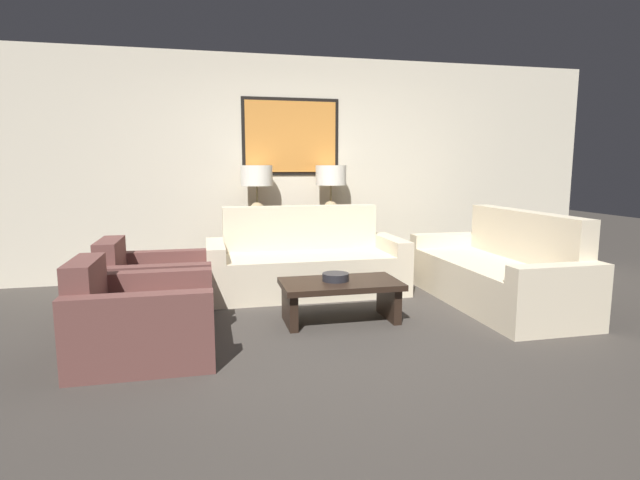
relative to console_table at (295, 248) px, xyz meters
name	(u,v)px	position (x,y,z in m)	size (l,w,h in m)	color
ground_plane	(345,341)	(0.00, -2.23, -0.37)	(20.00, 20.00, 0.00)	#3D3833
back_wall	(290,168)	(0.00, 0.28, 0.96)	(7.95, 0.12, 2.65)	beige
console_table	(295,248)	(0.00, 0.00, 0.00)	(1.38, 0.40, 0.74)	#332319
table_lamp_left	(257,181)	(-0.44, 0.00, 0.81)	(0.37, 0.37, 0.62)	tan
table_lamp_right	(331,180)	(0.44, 0.00, 0.81)	(0.37, 0.37, 0.62)	tan
couch_by_back_wall	(306,265)	(0.00, -0.66, -0.07)	(2.08, 0.86, 0.91)	beige
couch_by_side	(497,274)	(1.76, -1.52, -0.07)	(0.86, 2.08, 0.91)	beige
coffee_table	(340,292)	(0.09, -1.75, -0.11)	(1.03, 0.57, 0.36)	black
decorative_bowl	(336,277)	(0.05, -1.72, 0.02)	(0.23, 0.23, 0.07)	#232328
armchair_near_back_wall	(154,290)	(-1.51, -1.27, -0.11)	(0.94, 0.86, 0.72)	brown
armchair_near_camera	(141,322)	(-1.51, -2.22, -0.11)	(0.94, 0.86, 0.72)	brown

